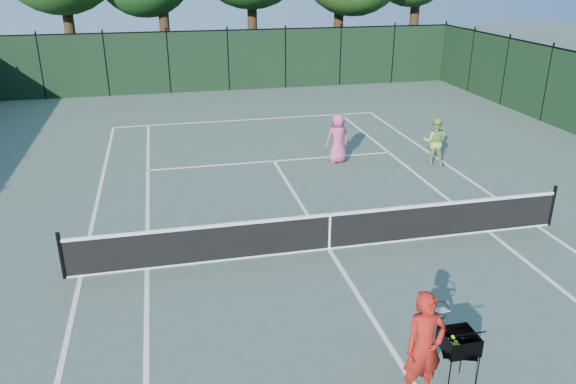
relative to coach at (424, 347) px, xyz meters
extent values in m
plane|color=#4A594E|center=(0.02, 4.87, -0.90)|extent=(90.00, 90.00, 0.00)
cube|color=white|center=(-5.46, 4.87, -0.90)|extent=(0.10, 23.77, 0.01)
cube|color=white|center=(5.51, 4.87, -0.90)|extent=(0.10, 23.77, 0.01)
cube|color=white|center=(-4.09, 4.87, -0.90)|extent=(0.10, 23.77, 0.01)
cube|color=white|center=(4.14, 4.87, -0.90)|extent=(0.10, 23.77, 0.01)
cube|color=white|center=(0.02, 16.75, -0.90)|extent=(10.97, 0.10, 0.01)
cube|color=white|center=(0.02, 11.27, -0.90)|extent=(8.23, 0.10, 0.01)
cube|color=white|center=(0.02, 4.87, -0.90)|extent=(0.10, 12.80, 0.01)
cube|color=black|center=(0.02, 4.87, -0.45)|extent=(11.60, 0.03, 0.85)
cube|color=white|center=(0.02, 4.87, -0.03)|extent=(11.60, 0.05, 0.07)
cube|color=white|center=(0.02, 4.87, -0.88)|extent=(11.60, 0.05, 0.04)
cube|color=white|center=(0.02, 4.87, -0.45)|extent=(0.05, 0.04, 0.91)
cylinder|color=black|center=(-5.78, 4.87, -0.37)|extent=(0.09, 0.09, 1.06)
cylinder|color=black|center=(5.82, 4.87, -0.37)|extent=(0.09, 0.09, 1.06)
cube|color=black|center=(0.02, 22.87, 0.60)|extent=(24.00, 0.05, 3.00)
cylinder|color=black|center=(-7.98, 26.87, 1.50)|extent=(0.56, 0.56, 4.80)
cylinder|color=black|center=(-2.98, 26.67, 1.25)|extent=(0.56, 0.56, 4.30)
cylinder|color=black|center=(2.02, 27.17, 1.60)|extent=(0.56, 0.56, 5.00)
cylinder|color=black|center=(7.02, 26.47, 1.40)|extent=(0.56, 0.56, 4.60)
cylinder|color=black|center=(12.02, 26.97, 1.30)|extent=(0.56, 0.56, 4.40)
imported|color=#A31A12|center=(0.00, 0.00, 0.00)|extent=(0.69, 0.49, 1.80)
cylinder|color=black|center=(0.41, 0.39, 0.05)|extent=(0.03, 0.03, 0.30)
torus|color=black|center=(0.41, 0.39, 0.32)|extent=(0.30, 0.10, 0.30)
imported|color=#CF4983|center=(2.06, 10.71, -0.08)|extent=(0.88, 0.64, 1.65)
imported|color=#91BC5E|center=(5.04, 9.76, -0.11)|extent=(0.95, 0.87, 1.58)
cylinder|color=black|center=(0.38, -0.15, -0.56)|extent=(0.02, 0.02, 0.69)
cylinder|color=black|center=(0.85, -0.15, -0.56)|extent=(0.02, 0.02, 0.69)
cylinder|color=black|center=(0.38, 0.32, -0.56)|extent=(0.02, 0.02, 0.69)
cylinder|color=black|center=(0.85, 0.32, -0.56)|extent=(0.02, 0.02, 0.69)
cube|color=black|center=(0.62, 0.08, -0.07)|extent=(0.65, 0.65, 0.29)
sphere|color=#C8E32E|center=(0.62, 0.08, -0.16)|extent=(0.08, 0.08, 0.08)
sphere|color=#C8E32E|center=(0.62, 0.08, -0.16)|extent=(0.08, 0.08, 0.08)
sphere|color=#C8E32E|center=(0.62, 0.08, -0.16)|extent=(0.08, 0.08, 0.08)
sphere|color=#C8E32E|center=(0.62, 0.08, -0.16)|extent=(0.08, 0.08, 0.08)
sphere|color=#C8E32E|center=(0.62, 0.08, -0.16)|extent=(0.08, 0.08, 0.08)
sphere|color=#C8E32E|center=(0.62, 0.08, -0.16)|extent=(0.08, 0.08, 0.08)
sphere|color=#C8E32E|center=(0.62, 0.08, -0.16)|extent=(0.08, 0.08, 0.08)
sphere|color=#C8E32E|center=(0.62, 0.08, -0.16)|extent=(0.08, 0.08, 0.08)
sphere|color=#C8E32E|center=(0.62, 0.08, -0.16)|extent=(0.08, 0.08, 0.08)
sphere|color=#C8E32E|center=(0.62, 0.08, -0.16)|extent=(0.08, 0.08, 0.08)
sphere|color=#C8E32E|center=(0.62, 0.08, -0.16)|extent=(0.08, 0.08, 0.08)
sphere|color=#C8E32E|center=(0.62, 0.08, -0.16)|extent=(0.08, 0.08, 0.08)
sphere|color=#C8E32E|center=(0.62, 0.08, -0.16)|extent=(0.08, 0.08, 0.08)
sphere|color=#C8E32E|center=(0.62, 0.08, -0.16)|extent=(0.08, 0.08, 0.08)
sphere|color=#C8E32E|center=(0.62, 0.08, -0.16)|extent=(0.08, 0.08, 0.08)
camera|label=1|loc=(-3.48, -6.17, 5.25)|focal=35.00mm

